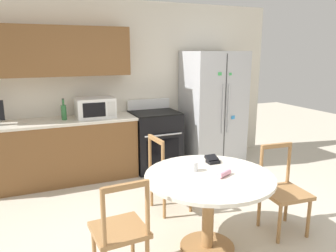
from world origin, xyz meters
TOP-DOWN VIEW (x-y plane):
  - ground_plane at (0.00, 0.00)m, footprint 14.00×14.00m
  - back_wall at (-0.30, 2.59)m, footprint 5.20×0.44m
  - kitchen_counter at (-1.11, 2.29)m, footprint 2.21×0.64m
  - refrigerator at (1.36, 2.20)m, footprint 0.91×0.78m
  - oven_range at (0.36, 2.26)m, footprint 0.71×0.68m
  - microwave at (-0.55, 2.30)m, footprint 0.54×0.40m
  - counter_bottle at (-0.99, 2.29)m, footprint 0.07×0.07m
  - dining_table at (0.02, 0.00)m, footprint 1.18×1.18m
  - dining_chair_far at (-0.01, 0.87)m, footprint 0.45×0.45m
  - dining_chair_right at (0.89, -0.02)m, footprint 0.46×0.46m
  - dining_chair_left at (-0.85, -0.10)m, footprint 0.44×0.44m
  - candle_glass at (-0.06, 0.15)m, footprint 0.08×0.08m
  - folded_napkin at (0.12, -0.08)m, footprint 0.17×0.12m
  - wallet at (0.22, 0.28)m, footprint 0.12×0.13m

SIDE VIEW (x-z plane):
  - ground_plane at x=0.00m, z-range 0.00..0.00m
  - dining_chair_far at x=-0.01m, z-range -0.02..0.89m
  - dining_chair_right at x=0.89m, z-range -0.02..0.89m
  - dining_chair_left at x=-0.85m, z-range -0.02..0.89m
  - kitchen_counter at x=-1.11m, z-range 0.00..0.90m
  - oven_range at x=0.36m, z-range -0.07..1.01m
  - dining_table at x=0.02m, z-range 0.22..0.97m
  - folded_napkin at x=0.12m, z-range 0.74..0.80m
  - wallet at x=0.22m, z-range 0.74..0.81m
  - candle_glass at x=-0.06m, z-range 0.74..0.83m
  - refrigerator at x=1.36m, z-range 0.00..1.84m
  - counter_bottle at x=-0.99m, z-range 0.86..1.16m
  - microwave at x=-0.55m, z-range 0.90..1.19m
  - back_wall at x=-0.30m, z-range 0.15..2.75m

